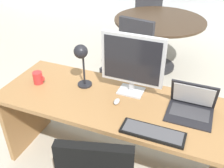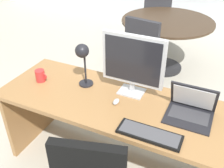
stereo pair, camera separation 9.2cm
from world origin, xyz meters
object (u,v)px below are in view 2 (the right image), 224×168
(keyboard, at_px, (149,134))
(desk_lamp, at_px, (83,56))
(mouse, at_px, (116,102))
(coffee_mug, at_px, (40,76))
(meeting_table, at_px, (166,32))
(monitor, at_px, (133,62))
(meeting_chair_near, at_px, (154,26))
(meeting_chair_far, at_px, (134,69))
(desk, at_px, (113,117))
(laptop, at_px, (191,106))

(keyboard, relative_size, desk_lamp, 1.11)
(mouse, height_order, coffee_mug, coffee_mug)
(desk_lamp, distance_m, meeting_table, 1.98)
(monitor, distance_m, desk_lamp, 0.40)
(keyboard, relative_size, meeting_table, 0.33)
(monitor, relative_size, keyboard, 1.17)
(monitor, xyz_separation_m, meeting_chair_near, (-0.60, 2.63, -0.67))
(coffee_mug, xyz_separation_m, meeting_chair_far, (0.43, 1.14, -0.41))
(desk, relative_size, keyboard, 4.26)
(desk, bearing_deg, monitor, 43.74)
(desk_lamp, distance_m, meeting_chair_far, 1.22)
(laptop, distance_m, meeting_chair_near, 2.96)
(coffee_mug, distance_m, meeting_chair_near, 2.84)
(meeting_chair_far, bearing_deg, desk, -78.34)
(coffee_mug, bearing_deg, keyboard, -12.92)
(meeting_chair_near, bearing_deg, monitor, -77.18)
(meeting_chair_near, bearing_deg, meeting_chair_far, -81.07)
(keyboard, bearing_deg, coffee_mug, 167.08)
(laptop, bearing_deg, mouse, -168.49)
(meeting_table, bearing_deg, desk_lamp, -95.86)
(laptop, xyz_separation_m, desk_lamp, (-0.87, 0.01, 0.20))
(desk, distance_m, monitor, 0.52)
(desk, xyz_separation_m, meeting_chair_near, (-0.48, 2.74, -0.18))
(desk, height_order, desk_lamp, desk_lamp)
(monitor, xyz_separation_m, laptop, (0.48, -0.08, -0.20))
(keyboard, height_order, mouse, mouse)
(desk_lamp, bearing_deg, meeting_chair_far, 87.10)
(mouse, xyz_separation_m, coffee_mug, (-0.72, 0.02, 0.04))
(keyboard, xyz_separation_m, meeting_table, (-0.48, 2.26, -0.18))
(desk, height_order, monitor, monitor)
(meeting_chair_far, bearing_deg, laptop, -52.20)
(monitor, distance_m, mouse, 0.32)
(laptop, height_order, meeting_chair_far, laptop)
(desk, relative_size, meeting_table, 1.41)
(keyboard, xyz_separation_m, meeting_chair_far, (-0.62, 1.38, -0.37))
(monitor, distance_m, meeting_table, 1.91)
(meeting_chair_far, bearing_deg, coffee_mug, -110.68)
(meeting_chair_near, bearing_deg, desk_lamp, -85.62)
(meeting_table, bearing_deg, desk, -87.68)
(keyboard, bearing_deg, desk_lamp, 153.63)
(keyboard, xyz_separation_m, desk_lamp, (-0.68, 0.34, 0.26))
(mouse, height_order, meeting_chair_far, meeting_chair_far)
(mouse, relative_size, meeting_table, 0.06)
(desk, relative_size, desk_lamp, 4.72)
(mouse, distance_m, meeting_table, 2.05)
(coffee_mug, xyz_separation_m, meeting_table, (0.58, 2.01, -0.23))
(monitor, height_order, desk_lamp, monitor)
(desk, xyz_separation_m, mouse, (0.06, -0.08, 0.23))
(desk_lamp, bearing_deg, mouse, -18.45)
(laptop, distance_m, mouse, 0.54)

